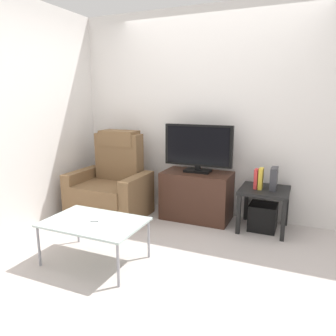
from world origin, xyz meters
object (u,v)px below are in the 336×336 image
(subwoofer_box, at_px, (263,217))
(book_leftmost, at_px, (256,179))
(book_middle, at_px, (261,179))
(tv_stand, at_px, (197,195))
(game_console, at_px, (274,179))
(coffee_table, at_px, (94,224))
(side_table, at_px, (264,195))
(cell_phone, at_px, (96,219))
(recliner_armchair, at_px, (112,186))
(television, at_px, (198,147))

(subwoofer_box, bearing_deg, book_leftmost, -168.69)
(subwoofer_box, xyz_separation_m, book_middle, (-0.05, -0.02, 0.46))
(tv_stand, xyz_separation_m, book_middle, (0.77, -0.05, 0.31))
(tv_stand, distance_m, game_console, 0.97)
(book_leftmost, xyz_separation_m, coffee_table, (-1.23, -1.39, -0.23))
(side_table, distance_m, book_leftmost, 0.22)
(side_table, distance_m, game_console, 0.23)
(cell_phone, bearing_deg, subwoofer_box, 18.03)
(book_middle, relative_size, cell_phone, 1.60)
(subwoofer_box, height_order, cell_phone, cell_phone)
(subwoofer_box, bearing_deg, tv_stand, 178.04)
(book_leftmost, bearing_deg, tv_stand, 176.19)
(tv_stand, bearing_deg, recliner_armchair, -166.53)
(recliner_armchair, relative_size, coffee_table, 1.20)
(book_middle, bearing_deg, cell_phone, -134.17)
(tv_stand, relative_size, book_middle, 3.53)
(subwoofer_box, bearing_deg, cell_phone, -134.78)
(tv_stand, xyz_separation_m, book_leftmost, (0.72, -0.05, 0.30))
(tv_stand, xyz_separation_m, side_table, (0.82, -0.03, 0.11))
(tv_stand, height_order, side_table, tv_stand)
(tv_stand, height_order, coffee_table, tv_stand)
(tv_stand, distance_m, side_table, 0.83)
(game_console, xyz_separation_m, cell_phone, (-1.44, -1.37, -0.21))
(television, xyz_separation_m, book_middle, (0.77, -0.07, -0.30))
(book_leftmost, relative_size, book_middle, 0.94)
(recliner_armchair, height_order, subwoofer_box, recliner_armchair)
(book_middle, bearing_deg, recliner_armchair, -173.48)
(television, height_order, subwoofer_box, television)
(side_table, height_order, cell_phone, side_table)
(book_middle, distance_m, game_console, 0.14)
(recliner_armchair, relative_size, book_leftmost, 4.79)
(television, xyz_separation_m, coffee_table, (-0.51, -1.45, -0.54))
(book_middle, height_order, coffee_table, book_middle)
(recliner_armchair, relative_size, book_middle, 4.50)
(coffee_table, bearing_deg, cell_phone, 109.52)
(television, relative_size, book_middle, 3.57)
(television, relative_size, coffee_table, 0.95)
(recliner_armchair, height_order, book_leftmost, recliner_armchair)
(subwoofer_box, relative_size, cell_phone, 2.04)
(tv_stand, bearing_deg, game_console, -1.14)
(book_middle, xyz_separation_m, coffee_table, (-1.28, -1.39, -0.23))
(recliner_armchair, xyz_separation_m, cell_phone, (0.57, -1.12, 0.03))
(side_table, xyz_separation_m, book_leftmost, (-0.10, -0.02, 0.19))
(recliner_armchair, xyz_separation_m, book_middle, (1.86, 0.21, 0.24))
(tv_stand, distance_m, book_leftmost, 0.78)
(recliner_armchair, distance_m, coffee_table, 1.31)
(subwoofer_box, xyz_separation_m, cell_phone, (-1.35, -1.36, 0.25))
(subwoofer_box, bearing_deg, side_table, -153.43)
(tv_stand, height_order, subwoofer_box, tv_stand)
(television, height_order, cell_phone, television)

